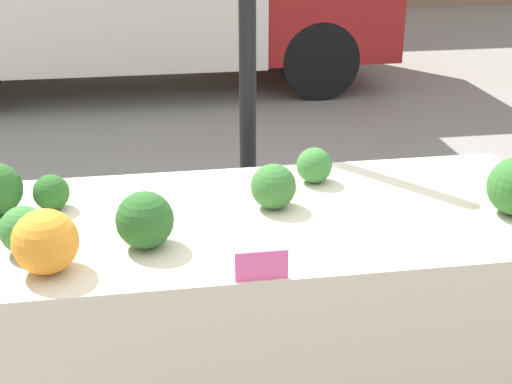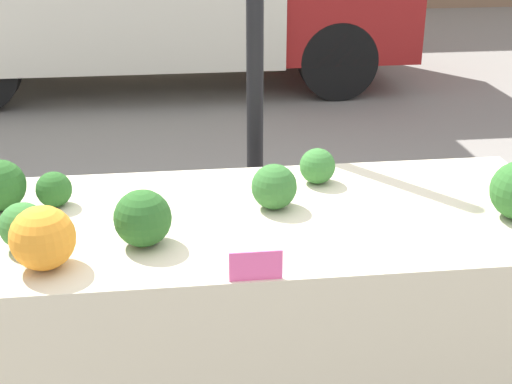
{
  "view_description": "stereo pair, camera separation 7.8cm",
  "coord_description": "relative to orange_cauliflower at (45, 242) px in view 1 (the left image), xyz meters",
  "views": [
    {
      "loc": [
        -0.33,
        -2.03,
        1.82
      ],
      "look_at": [
        0.0,
        0.0,
        0.93
      ],
      "focal_mm": 50.0,
      "sensor_mm": 36.0,
      "label": 1
    },
    {
      "loc": [
        -0.25,
        -2.04,
        1.82
      ],
      "look_at": [
        0.0,
        0.0,
        0.93
      ],
      "focal_mm": 50.0,
      "sensor_mm": 36.0,
      "label": 2
    }
  ],
  "objects": [
    {
      "name": "broccoli_head_5",
      "position": [
        -0.03,
        0.42,
        -0.03
      ],
      "size": [
        0.12,
        0.12,
        0.12
      ],
      "color": "#285B23",
      "rests_on": "market_table"
    },
    {
      "name": "market_table",
      "position": [
        0.61,
        0.2,
        -0.2
      ],
      "size": [
        2.01,
        0.83,
        0.85
      ],
      "color": "beige",
      "rests_on": "ground_plane"
    },
    {
      "name": "broccoli_head_1",
      "position": [
        -0.08,
        0.13,
        -0.02
      ],
      "size": [
        0.14,
        0.14,
        0.14
      ],
      "color": "#387533",
      "rests_on": "market_table"
    },
    {
      "name": "tent_pole",
      "position": [
        0.7,
        1.04,
        0.18
      ],
      "size": [
        0.07,
        0.07,
        2.23
      ],
      "color": "black",
      "rests_on": "ground_plane"
    },
    {
      "name": "broccoli_head_3",
      "position": [
        0.68,
        0.31,
        -0.02
      ],
      "size": [
        0.15,
        0.15,
        0.15
      ],
      "color": "#336B2D",
      "rests_on": "market_table"
    },
    {
      "name": "broccoli_head_0",
      "position": [
        0.86,
        0.51,
        -0.03
      ],
      "size": [
        0.13,
        0.13,
        0.13
      ],
      "color": "#387533",
      "rests_on": "market_table"
    },
    {
      "name": "price_sign",
      "position": [
        0.57,
        -0.14,
        -0.05
      ],
      "size": [
        0.14,
        0.01,
        0.08
      ],
      "color": "#F45B9E",
      "rests_on": "market_table"
    },
    {
      "name": "broccoli_head_6",
      "position": [
        0.27,
        0.1,
        -0.01
      ],
      "size": [
        0.17,
        0.17,
        0.17
      ],
      "color": "#285B23",
      "rests_on": "market_table"
    },
    {
      "name": "orange_cauliflower",
      "position": [
        0.0,
        0.0,
        0.0
      ],
      "size": [
        0.18,
        0.18,
        0.18
      ],
      "color": "orange",
      "rests_on": "market_table"
    }
  ]
}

